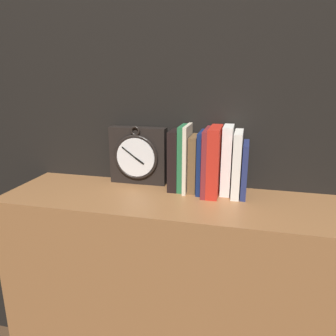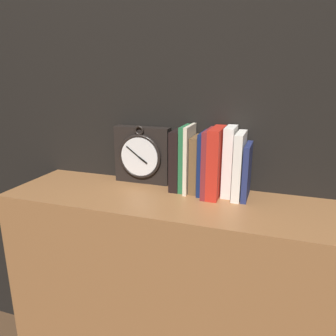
{
  "view_description": "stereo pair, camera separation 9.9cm",
  "coord_description": "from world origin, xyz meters",
  "px_view_note": "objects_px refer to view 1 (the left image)",
  "views": [
    {
      "loc": [
        0.26,
        -1.07,
        1.36
      ],
      "look_at": [
        0.0,
        0.0,
        1.04
      ],
      "focal_mm": 35.0,
      "sensor_mm": 36.0,
      "label": 1
    },
    {
      "loc": [
        0.36,
        -1.04,
        1.36
      ],
      "look_at": [
        0.0,
        0.0,
        1.04
      ],
      "focal_mm": 35.0,
      "sensor_mm": 36.0,
      "label": 2
    }
  ],
  "objects_px": {
    "book_slot0_black": "(175,160)",
    "book_slot9_navy": "(245,169)",
    "book_slot5_maroon": "(206,162)",
    "book_slot6_red": "(214,161)",
    "book_slot1_green": "(183,158)",
    "book_slot7_white": "(227,160)",
    "book_slot8_white": "(237,164)",
    "clock": "(138,156)",
    "book_slot2_cream": "(187,158)",
    "book_slot3_brown": "(194,163)",
    "book_slot4_navy": "(201,162)"
  },
  "relations": [
    {
      "from": "book_slot0_black",
      "to": "book_slot9_navy",
      "type": "relative_size",
      "value": 1.16
    },
    {
      "from": "book_slot5_maroon",
      "to": "book_slot6_red",
      "type": "xyz_separation_m",
      "value": [
        0.03,
        -0.0,
        0.0
      ]
    },
    {
      "from": "book_slot5_maroon",
      "to": "book_slot6_red",
      "type": "height_order",
      "value": "book_slot6_red"
    },
    {
      "from": "book_slot1_green",
      "to": "book_slot6_red",
      "type": "height_order",
      "value": "book_slot6_red"
    },
    {
      "from": "book_slot7_white",
      "to": "book_slot9_navy",
      "type": "relative_size",
      "value": 1.28
    },
    {
      "from": "book_slot6_red",
      "to": "book_slot8_white",
      "type": "bearing_deg",
      "value": 5.87
    },
    {
      "from": "book_slot9_navy",
      "to": "book_slot0_black",
      "type": "bearing_deg",
      "value": 177.45
    },
    {
      "from": "clock",
      "to": "book_slot8_white",
      "type": "height_order",
      "value": "clock"
    },
    {
      "from": "clock",
      "to": "book_slot1_green",
      "type": "height_order",
      "value": "book_slot1_green"
    },
    {
      "from": "book_slot2_cream",
      "to": "book_slot3_brown",
      "type": "xyz_separation_m",
      "value": [
        0.02,
        0.01,
        -0.02
      ]
    },
    {
      "from": "book_slot5_maroon",
      "to": "clock",
      "type": "bearing_deg",
      "value": 169.98
    },
    {
      "from": "book_slot2_cream",
      "to": "book_slot3_brown",
      "type": "distance_m",
      "value": 0.03
    },
    {
      "from": "clock",
      "to": "book_slot0_black",
      "type": "xyz_separation_m",
      "value": [
        0.16,
        -0.03,
        -0.0
      ]
    },
    {
      "from": "book_slot1_green",
      "to": "book_slot3_brown",
      "type": "height_order",
      "value": "book_slot1_green"
    },
    {
      "from": "clock",
      "to": "book_slot5_maroon",
      "type": "distance_m",
      "value": 0.29
    },
    {
      "from": "book_slot0_black",
      "to": "book_slot9_navy",
      "type": "height_order",
      "value": "book_slot0_black"
    },
    {
      "from": "book_slot2_cream",
      "to": "book_slot7_white",
      "type": "bearing_deg",
      "value": 3.56
    },
    {
      "from": "clock",
      "to": "book_slot8_white",
      "type": "bearing_deg",
      "value": -6.05
    },
    {
      "from": "book_slot2_cream",
      "to": "book_slot6_red",
      "type": "relative_size",
      "value": 1.01
    },
    {
      "from": "book_slot1_green",
      "to": "book_slot4_navy",
      "type": "bearing_deg",
      "value": -6.91
    },
    {
      "from": "book_slot1_green",
      "to": "book_slot6_red",
      "type": "bearing_deg",
      "value": -10.29
    },
    {
      "from": "book_slot5_maroon",
      "to": "book_slot7_white",
      "type": "bearing_deg",
      "value": 17.14
    },
    {
      "from": "clock",
      "to": "book_slot9_navy",
      "type": "relative_size",
      "value": 1.21
    },
    {
      "from": "book_slot5_maroon",
      "to": "book_slot8_white",
      "type": "bearing_deg",
      "value": 4.21
    },
    {
      "from": "clock",
      "to": "book_slot7_white",
      "type": "height_order",
      "value": "book_slot7_white"
    },
    {
      "from": "book_slot9_navy",
      "to": "book_slot8_white",
      "type": "bearing_deg",
      "value": -176.89
    },
    {
      "from": "book_slot6_red",
      "to": "book_slot8_white",
      "type": "distance_m",
      "value": 0.08
    },
    {
      "from": "book_slot8_white",
      "to": "book_slot4_navy",
      "type": "bearing_deg",
      "value": 177.76
    },
    {
      "from": "book_slot4_navy",
      "to": "book_slot5_maroon",
      "type": "relative_size",
      "value": 0.95
    },
    {
      "from": "book_slot1_green",
      "to": "book_slot4_navy",
      "type": "height_order",
      "value": "book_slot1_green"
    },
    {
      "from": "book_slot2_cream",
      "to": "book_slot3_brown",
      "type": "bearing_deg",
      "value": 17.45
    },
    {
      "from": "clock",
      "to": "book_slot2_cream",
      "type": "xyz_separation_m",
      "value": [
        0.21,
        -0.04,
        0.01
      ]
    },
    {
      "from": "book_slot6_red",
      "to": "clock",
      "type": "bearing_deg",
      "value": 170.89
    },
    {
      "from": "book_slot0_black",
      "to": "book_slot5_maroon",
      "type": "height_order",
      "value": "book_slot5_maroon"
    },
    {
      "from": "book_slot0_black",
      "to": "book_slot4_navy",
      "type": "bearing_deg",
      "value": -4.53
    },
    {
      "from": "book_slot6_red",
      "to": "book_slot7_white",
      "type": "height_order",
      "value": "book_slot7_white"
    },
    {
      "from": "book_slot2_cream",
      "to": "book_slot9_navy",
      "type": "relative_size",
      "value": 1.28
    },
    {
      "from": "book_slot0_black",
      "to": "book_slot3_brown",
      "type": "distance_m",
      "value": 0.07
    },
    {
      "from": "book_slot6_red",
      "to": "book_slot3_brown",
      "type": "bearing_deg",
      "value": 164.75
    },
    {
      "from": "book_slot7_white",
      "to": "book_slot9_navy",
      "type": "distance_m",
      "value": 0.07
    },
    {
      "from": "book_slot1_green",
      "to": "book_slot6_red",
      "type": "distance_m",
      "value": 0.12
    },
    {
      "from": "clock",
      "to": "book_slot4_navy",
      "type": "distance_m",
      "value": 0.26
    },
    {
      "from": "book_slot4_navy",
      "to": "book_slot5_maroon",
      "type": "bearing_deg",
      "value": -32.71
    },
    {
      "from": "book_slot2_cream",
      "to": "book_slot8_white",
      "type": "distance_m",
      "value": 0.18
    },
    {
      "from": "book_slot0_black",
      "to": "book_slot9_navy",
      "type": "xyz_separation_m",
      "value": [
        0.26,
        -0.01,
        -0.02
      ]
    },
    {
      "from": "book_slot0_black",
      "to": "book_slot7_white",
      "type": "relative_size",
      "value": 0.91
    },
    {
      "from": "clock",
      "to": "book_slot5_maroon",
      "type": "relative_size",
      "value": 0.98
    },
    {
      "from": "book_slot2_cream",
      "to": "book_slot9_navy",
      "type": "xyz_separation_m",
      "value": [
        0.21,
        -0.0,
        -0.03
      ]
    },
    {
      "from": "book_slot3_brown",
      "to": "clock",
      "type": "bearing_deg",
      "value": 173.01
    },
    {
      "from": "book_slot4_navy",
      "to": "book_slot5_maroon",
      "type": "xyz_separation_m",
      "value": [
        0.02,
        -0.01,
        0.01
      ]
    }
  ]
}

